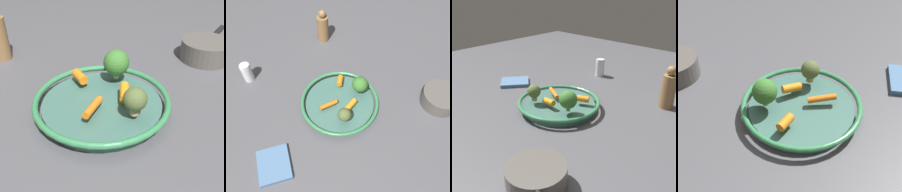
{
  "view_description": "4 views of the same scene",
  "coord_description": "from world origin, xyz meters",
  "views": [
    {
      "loc": [
        -0.01,
        -0.48,
        0.36
      ],
      "look_at": [
        0.02,
        -0.02,
        0.05
      ],
      "focal_mm": 44.85,
      "sensor_mm": 36.0,
      "label": 1
    },
    {
      "loc": [
        0.28,
        -0.42,
        0.76
      ],
      "look_at": [
        -0.01,
        -0.0,
        0.06
      ],
      "focal_mm": 38.64,
      "sensor_mm": 36.0,
      "label": 2
    },
    {
      "loc": [
        0.58,
        0.58,
        0.43
      ],
      "look_at": [
        -0.01,
        0.02,
        0.05
      ],
      "focal_mm": 41.75,
      "sensor_mm": 36.0,
      "label": 3
    },
    {
      "loc": [
        -0.48,
        0.31,
        0.56
      ],
      "look_at": [
        0.01,
        0.03,
        0.06
      ],
      "focal_mm": 53.0,
      "sensor_mm": 36.0,
      "label": 4
    }
  ],
  "objects": [
    {
      "name": "ground_plane",
      "position": [
        0.0,
        0.0,
        0.0
      ],
      "size": [
        2.08,
        2.08,
        0.0
      ],
      "primitive_type": "plane",
      "color": "#4C4C51"
    },
    {
      "name": "serving_bowl",
      "position": [
        0.0,
        0.0,
        0.02
      ],
      "size": [
        0.29,
        0.29,
        0.04
      ],
      "color": "#3D665B",
      "rests_on": "ground_plane"
    },
    {
      "name": "baby_carrot_near_rim",
      "position": [
        -0.05,
        0.07,
        0.05
      ],
      "size": [
        0.04,
        0.05,
        0.02
      ],
      "primitive_type": "cylinder",
      "rotation": [
        1.58,
        0.0,
        3.6
      ],
      "color": "orange",
      "rests_on": "serving_bowl"
    },
    {
      "name": "baby_carrot_right",
      "position": [
        -0.02,
        -0.04,
        0.04
      ],
      "size": [
        0.04,
        0.07,
        0.02
      ],
      "primitive_type": "cylinder",
      "rotation": [
        1.67,
        0.0,
        2.72
      ],
      "color": "orange",
      "rests_on": "serving_bowl"
    },
    {
      "name": "baby_carrot_left",
      "position": [
        0.05,
        0.0,
        0.05
      ],
      "size": [
        0.02,
        0.05,
        0.02
      ],
      "primitive_type": "cylinder",
      "rotation": [
        1.67,
        0.0,
        6.19
      ],
      "color": "orange",
      "rests_on": "serving_bowl"
    },
    {
      "name": "broccoli_floret_edge",
      "position": [
        0.06,
        -0.06,
        0.07
      ],
      "size": [
        0.05,
        0.05,
        0.06
      ],
      "color": "tan",
      "rests_on": "serving_bowl"
    },
    {
      "name": "broccoli_floret_large",
      "position": [
        0.04,
        0.08,
        0.07
      ],
      "size": [
        0.06,
        0.06,
        0.07
      ],
      "color": "#9BA666",
      "rests_on": "serving_bowl"
    }
  ]
}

